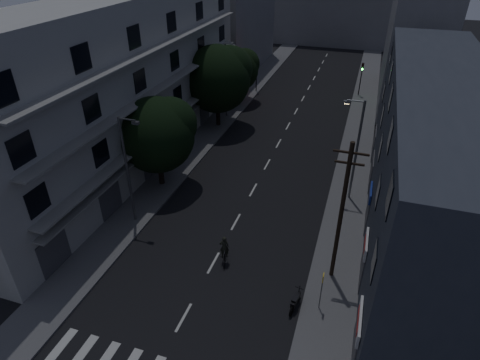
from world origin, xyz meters
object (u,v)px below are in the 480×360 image
Objects in this scene: utility_pole at (341,212)px; cyclist at (224,253)px; motorcycle at (295,302)px; bus_stop_sign at (322,285)px.

cyclist is at bearing -173.15° from utility_pole.
cyclist is at bearing 164.61° from motorcycle.
bus_stop_sign is at bearing -96.95° from utility_pole.
utility_pole is at bearing -10.66° from cyclist.
bus_stop_sign is at bearing -35.06° from cyclist.
bus_stop_sign is (-0.34, -2.79, -2.98)m from utility_pole.
cyclist is (-5.00, 2.26, 0.24)m from motorcycle.
bus_stop_sign is at bearing 20.26° from motorcycle.
bus_stop_sign is 1.96m from motorcycle.
utility_pole is 4.10m from bus_stop_sign.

